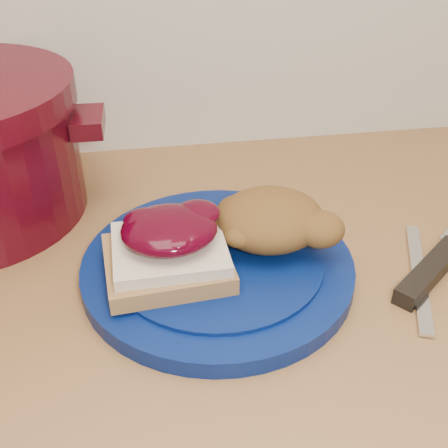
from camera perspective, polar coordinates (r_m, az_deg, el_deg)
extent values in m
cylinder|color=#051651|center=(0.59, -0.65, -4.39)|extent=(0.29, 0.29, 0.02)
cube|color=olive|center=(0.56, -5.79, -3.98)|extent=(0.13, 0.12, 0.02)
cube|color=beige|center=(0.56, -5.57, -2.54)|extent=(0.11, 0.10, 0.01)
ellipsoid|color=#32010E|center=(0.55, -5.60, -0.55)|extent=(0.10, 0.09, 0.03)
ellipsoid|color=brown|center=(0.59, 4.67, 0.47)|extent=(0.12, 0.10, 0.06)
cube|color=black|center=(0.63, 20.19, -4.55)|extent=(0.11, 0.10, 0.02)
cube|color=silver|center=(0.63, 19.17, -4.91)|extent=(0.07, 0.17, 0.00)
cube|color=#3B050E|center=(0.68, -13.66, 10.04)|extent=(0.04, 0.06, 0.02)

